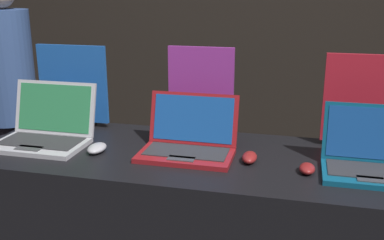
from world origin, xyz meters
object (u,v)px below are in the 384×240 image
(promo_stand_front, at_px, (73,88))
(promo_stand_middle, at_px, (201,95))
(mouse_front, at_px, (97,148))
(laptop_middle, at_px, (189,141))
(mouse_middle, at_px, (250,157))
(promo_stand_back, at_px, (362,104))
(person_bystander, at_px, (11,110))
(laptop_front, at_px, (45,130))
(mouse_back, at_px, (307,169))
(laptop_back, at_px, (367,158))

(promo_stand_front, height_order, promo_stand_middle, promo_stand_middle)
(mouse_front, xyz_separation_m, promo_stand_front, (-0.28, 0.34, 0.18))
(mouse_front, bearing_deg, laptop_middle, 11.99)
(mouse_middle, relative_size, promo_stand_middle, 0.26)
(mouse_front, relative_size, promo_stand_back, 0.28)
(mouse_front, distance_m, person_bystander, 1.06)
(laptop_front, bearing_deg, person_bystander, 135.85)
(mouse_back, xyz_separation_m, person_bystander, (-1.73, 0.64, -0.05))
(mouse_middle, height_order, mouse_back, mouse_middle)
(laptop_middle, distance_m, mouse_middle, 0.27)
(person_bystander, bearing_deg, promo_stand_back, -8.50)
(promo_stand_middle, relative_size, promo_stand_back, 1.03)
(promo_stand_middle, xyz_separation_m, person_bystander, (-1.24, 0.31, -0.24))
(laptop_front, relative_size, person_bystander, 0.24)
(laptop_middle, xyz_separation_m, person_bystander, (-1.24, 0.54, -0.09))
(promo_stand_front, distance_m, mouse_back, 1.21)
(mouse_middle, distance_m, mouse_back, 0.23)
(person_bystander, bearing_deg, mouse_front, -35.95)
(laptop_front, relative_size, mouse_back, 4.36)
(mouse_front, relative_size, promo_stand_middle, 0.27)
(promo_stand_middle, bearing_deg, mouse_back, -33.72)
(promo_stand_front, bearing_deg, laptop_back, -12.03)
(mouse_front, relative_size, mouse_middle, 1.07)
(promo_stand_back, xyz_separation_m, person_bystander, (-1.95, 0.29, -0.23))
(promo_stand_back, bearing_deg, mouse_front, -163.14)
(promo_stand_middle, distance_m, person_bystander, 1.30)
(mouse_front, distance_m, mouse_middle, 0.65)
(mouse_front, bearing_deg, promo_stand_middle, 38.91)
(laptop_middle, xyz_separation_m, laptop_back, (0.71, -0.04, 0.00))
(laptop_middle, bearing_deg, promo_stand_front, 158.94)
(laptop_front, height_order, mouse_middle, laptop_front)
(person_bystander, bearing_deg, laptop_back, -16.50)
(mouse_front, height_order, person_bystander, person_bystander)
(laptop_back, bearing_deg, mouse_front, -177.67)
(promo_stand_front, height_order, laptop_middle, promo_stand_front)
(promo_stand_front, relative_size, laptop_middle, 1.05)
(mouse_middle, relative_size, person_bystander, 0.07)
(laptop_front, bearing_deg, promo_stand_front, 90.00)
(mouse_back, bearing_deg, mouse_middle, 165.31)
(laptop_middle, height_order, person_bystander, person_bystander)
(laptop_front, xyz_separation_m, mouse_middle, (0.92, -0.01, -0.04))
(promo_stand_middle, distance_m, laptop_back, 0.77)
(laptop_front, relative_size, laptop_back, 1.21)
(mouse_middle, bearing_deg, promo_stand_back, 32.91)
(mouse_front, bearing_deg, promo_stand_back, 16.86)
(laptop_back, bearing_deg, mouse_back, -164.57)
(promo_stand_back, bearing_deg, promo_stand_middle, -178.34)
(promo_stand_middle, xyz_separation_m, laptop_back, (0.71, -0.27, -0.14))
(laptop_front, height_order, laptop_back, laptop_front)
(person_bystander, bearing_deg, mouse_back, -20.23)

